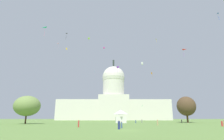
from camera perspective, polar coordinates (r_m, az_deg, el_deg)
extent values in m
plane|color=olive|center=(34.69, 4.43, -18.18)|extent=(800.00, 800.00, 0.00)
cube|color=silver|center=(192.42, -8.09, -12.19)|extent=(56.16, 21.82, 19.87)
cube|color=silver|center=(193.19, 9.04, -12.16)|extent=(56.16, 21.82, 19.87)
cube|color=silver|center=(190.86, 0.49, -11.62)|extent=(30.08, 24.00, 24.50)
cylinder|color=silver|center=(193.25, 0.48, -5.12)|extent=(22.08, 22.08, 19.28)
sphere|color=silver|center=(195.08, 0.47, -2.33)|extent=(23.56, 23.56, 23.56)
cylinder|color=#2D3833|center=(198.98, 0.46, 2.05)|extent=(1.80, 1.80, 7.57)
cube|color=white|center=(86.46, 2.72, -15.16)|extent=(4.67, 6.74, 2.72)
pyramid|color=white|center=(86.49, 2.69, -12.86)|extent=(4.91, 7.08, 2.11)
cylinder|color=#42301E|center=(78.94, -25.14, -13.29)|extent=(0.58, 0.58, 4.37)
ellipsoid|color=olive|center=(79.07, -24.78, -10.06)|extent=(10.62, 10.25, 7.69)
cylinder|color=#42301E|center=(109.17, 22.19, -12.92)|extent=(0.67, 0.67, 6.92)
ellipsoid|color=#42301E|center=(109.39, 21.91, -9.98)|extent=(10.61, 10.20, 7.24)
cylinder|color=#4C3823|center=(95.91, 22.32, -13.41)|extent=(0.82, 0.82, 4.94)
ellipsoid|color=#4C3823|center=(96.07, 22.01, -10.32)|extent=(9.85, 9.52, 9.06)
cylinder|color=gray|center=(91.35, 9.24, -15.37)|extent=(0.50, 0.50, 1.44)
sphere|color=tan|center=(91.34, 9.21, -14.84)|extent=(0.32, 0.32, 0.23)
cylinder|color=black|center=(93.08, 20.77, -14.63)|extent=(0.54, 0.54, 1.43)
sphere|color=tan|center=(93.07, 20.72, -14.13)|extent=(0.29, 0.29, 0.21)
cylinder|color=red|center=(59.19, 30.92, -14.10)|extent=(0.46, 0.46, 1.32)
sphere|color=#A37556|center=(59.18, 30.82, -13.36)|extent=(0.25, 0.25, 0.22)
cylinder|color=#3D5684|center=(80.66, 7.35, -15.62)|extent=(0.45, 0.45, 1.26)
sphere|color=beige|center=(80.65, 7.33, -15.10)|extent=(0.24, 0.24, 0.21)
cylinder|color=tan|center=(55.03, 31.44, -14.08)|extent=(0.34, 0.34, 1.45)
sphere|color=#A37556|center=(55.01, 31.32, -13.22)|extent=(0.22, 0.22, 0.21)
cylinder|color=tan|center=(59.76, 13.92, -15.56)|extent=(0.51, 0.51, 1.56)
sphere|color=tan|center=(59.74, 13.87, -14.72)|extent=(0.28, 0.28, 0.20)
cylinder|color=red|center=(47.22, -10.30, -16.11)|extent=(0.39, 0.39, 1.53)
sphere|color=tan|center=(47.20, -10.25, -15.03)|extent=(0.30, 0.30, 0.25)
cylinder|color=#3D5684|center=(42.56, 2.98, -16.68)|extent=(0.42, 0.42, 1.27)
sphere|color=tan|center=(42.54, 2.97, -15.68)|extent=(0.28, 0.28, 0.23)
cylinder|color=navy|center=(37.84, 2.17, -16.74)|extent=(0.52, 0.52, 1.55)
sphere|color=beige|center=(37.82, 2.16, -15.39)|extent=(0.26, 0.26, 0.23)
pyramid|color=red|center=(76.52, 21.18, 5.40)|extent=(1.62, 1.07, 0.36)
cylinder|color=purple|center=(75.70, 21.39, 4.46)|extent=(0.31, 0.25, 1.63)
cube|color=#33BCDB|center=(173.97, -5.50, -0.47)|extent=(0.36, 0.73, 1.08)
pyramid|color=black|center=(98.98, -14.00, 10.68)|extent=(1.21, 1.11, 0.19)
cylinder|color=black|center=(98.05, -14.05, 9.84)|extent=(0.23, 0.34, 2.43)
cube|color=#8CD133|center=(116.77, -7.18, 9.56)|extent=(1.00, 0.99, 0.40)
cube|color=#8CD133|center=(116.99, -7.17, 9.80)|extent=(1.00, 0.99, 0.40)
cylinder|color=#8CD133|center=(116.42, -7.15, 9.19)|extent=(0.11, 0.17, 1.33)
pyramid|color=teal|center=(76.30, -19.82, 11.83)|extent=(1.97, 1.41, 0.24)
cylinder|color=pink|center=(75.21, -20.22, 10.56)|extent=(0.19, 0.23, 2.33)
cube|color=purple|center=(117.27, 1.77, 0.71)|extent=(1.47, 1.42, 0.75)
cube|color=purple|center=(117.44, 1.77, 1.01)|extent=(1.47, 1.42, 0.75)
cylinder|color=purple|center=(116.81, 1.75, -0.11)|extent=(0.25, 0.21, 3.01)
cube|color=white|center=(104.40, 9.35, 1.85)|extent=(1.31, 1.28, 0.58)
cube|color=white|center=(104.62, 9.33, 2.24)|extent=(1.31, 1.28, 0.58)
pyramid|color=yellow|center=(130.11, 13.63, 9.24)|extent=(1.08, 1.17, 0.19)
cylinder|color=yellow|center=(129.70, 13.60, 8.67)|extent=(0.11, 0.22, 1.54)
pyramid|color=pink|center=(112.32, -16.33, 7.65)|extent=(1.32, 0.92, 0.20)
cylinder|color=pink|center=(111.49, -16.39, 6.89)|extent=(0.27, 0.31, 2.24)
pyramid|color=blue|center=(83.42, 29.69, 14.73)|extent=(1.17, 1.30, 0.09)
cylinder|color=blue|center=(82.77, 30.16, 13.77)|extent=(0.37, 0.22, 2.05)
cube|color=gold|center=(136.70, -13.90, 6.40)|extent=(0.97, 0.85, 1.45)
cube|color=#D1339E|center=(127.87, -2.50, 6.79)|extent=(1.02, 0.98, 0.48)
cube|color=#D1339E|center=(128.04, -2.50, 6.98)|extent=(1.02, 0.98, 0.48)
cube|color=green|center=(128.89, 9.30, -10.95)|extent=(0.35, 0.81, 1.23)
cube|color=orange|center=(129.94, 12.18, -1.00)|extent=(0.67, 0.82, 1.29)
cylinder|color=orange|center=(129.57, 12.30, -1.78)|extent=(0.42, 0.17, 2.40)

